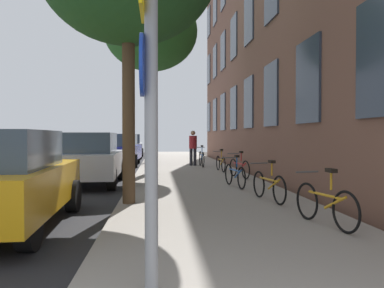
{
  "coord_description": "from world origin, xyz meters",
  "views": [
    {
      "loc": [
        -0.15,
        -1.02,
        1.54
      ],
      "look_at": [
        1.05,
        13.03,
        1.24
      ],
      "focal_mm": 37.17,
      "sensor_mm": 36.0,
      "label": 1
    }
  ],
  "objects_px": {
    "bicycle_3": "(239,167)",
    "bicycle_2": "(235,175)",
    "bicycle_0": "(325,203)",
    "bicycle_5": "(202,158)",
    "bicycle_1": "(269,185)",
    "traffic_light": "(150,115)",
    "tree_far": "(151,32)",
    "car_1": "(89,158)",
    "car_0": "(2,179)",
    "pedestrian_0": "(193,146)",
    "sign_post": "(149,74)",
    "car_3": "(128,146)",
    "car_2": "(120,149)",
    "bicycle_4": "(221,163)"
  },
  "relations": [
    {
      "from": "bicycle_3",
      "to": "car_1",
      "type": "distance_m",
      "value": 4.94
    },
    {
      "from": "tree_far",
      "to": "car_2",
      "type": "distance_m",
      "value": 7.28
    },
    {
      "from": "pedestrian_0",
      "to": "car_0",
      "type": "xyz_separation_m",
      "value": [
        -4.17,
        -12.05,
        -0.22
      ]
    },
    {
      "from": "bicycle_1",
      "to": "car_3",
      "type": "distance_m",
      "value": 19.48
    },
    {
      "from": "bicycle_4",
      "to": "car_2",
      "type": "height_order",
      "value": "car_2"
    },
    {
      "from": "sign_post",
      "to": "traffic_light",
      "type": "height_order",
      "value": "traffic_light"
    },
    {
      "from": "traffic_light",
      "to": "car_0",
      "type": "relative_size",
      "value": 0.85
    },
    {
      "from": "traffic_light",
      "to": "bicycle_0",
      "type": "relative_size",
      "value": 2.29
    },
    {
      "from": "pedestrian_0",
      "to": "bicycle_2",
      "type": "bearing_deg",
      "value": -86.61
    },
    {
      "from": "car_1",
      "to": "sign_post",
      "type": "bearing_deg",
      "value": -77.07
    },
    {
      "from": "sign_post",
      "to": "car_1",
      "type": "bearing_deg",
      "value": 102.93
    },
    {
      "from": "bicycle_0",
      "to": "bicycle_3",
      "type": "bearing_deg",
      "value": 89.07
    },
    {
      "from": "bicycle_0",
      "to": "bicycle_5",
      "type": "bearing_deg",
      "value": 93.05
    },
    {
      "from": "tree_far",
      "to": "bicycle_5",
      "type": "bearing_deg",
      "value": 52.9
    },
    {
      "from": "bicycle_4",
      "to": "bicycle_2",
      "type": "bearing_deg",
      "value": -94.33
    },
    {
      "from": "traffic_light",
      "to": "sign_post",
      "type": "bearing_deg",
      "value": -88.83
    },
    {
      "from": "bicycle_2",
      "to": "car_2",
      "type": "distance_m",
      "value": 10.46
    },
    {
      "from": "bicycle_1",
      "to": "bicycle_0",
      "type": "bearing_deg",
      "value": -84.59
    },
    {
      "from": "bicycle_3",
      "to": "bicycle_1",
      "type": "bearing_deg",
      "value": -94.1
    },
    {
      "from": "bicycle_5",
      "to": "car_2",
      "type": "xyz_separation_m",
      "value": [
        -3.9,
        2.43,
        0.34
      ]
    },
    {
      "from": "bicycle_2",
      "to": "car_2",
      "type": "relative_size",
      "value": 0.37
    },
    {
      "from": "bicycle_2",
      "to": "bicycle_3",
      "type": "bearing_deg",
      "value": 75.54
    },
    {
      "from": "bicycle_3",
      "to": "car_3",
      "type": "xyz_separation_m",
      "value": [
        -4.78,
        14.16,
        0.37
      ]
    },
    {
      "from": "bicycle_2",
      "to": "bicycle_5",
      "type": "bearing_deg",
      "value": 91.1
    },
    {
      "from": "tree_far",
      "to": "bicycle_4",
      "type": "xyz_separation_m",
      "value": [
        2.75,
        0.57,
        -4.96
      ]
    },
    {
      "from": "sign_post",
      "to": "bicycle_0",
      "type": "distance_m",
      "value": 3.99
    },
    {
      "from": "bicycle_2",
      "to": "pedestrian_0",
      "type": "bearing_deg",
      "value": 93.39
    },
    {
      "from": "sign_post",
      "to": "car_2",
      "type": "relative_size",
      "value": 0.8
    },
    {
      "from": "bicycle_1",
      "to": "bicycle_3",
      "type": "distance_m",
      "value": 4.81
    },
    {
      "from": "bicycle_4",
      "to": "bicycle_3",
      "type": "bearing_deg",
      "value": -83.93
    },
    {
      "from": "car_3",
      "to": "bicycle_5",
      "type": "bearing_deg",
      "value": -66.73
    },
    {
      "from": "bicycle_5",
      "to": "car_1",
      "type": "relative_size",
      "value": 0.4
    },
    {
      "from": "bicycle_1",
      "to": "car_0",
      "type": "bearing_deg",
      "value": -160.69
    },
    {
      "from": "car_1",
      "to": "car_3",
      "type": "xyz_separation_m",
      "value": [
        0.09,
        14.85,
        0.0
      ]
    },
    {
      "from": "sign_post",
      "to": "tree_far",
      "type": "bearing_deg",
      "value": 90.94
    },
    {
      "from": "sign_post",
      "to": "tree_far",
      "type": "height_order",
      "value": "tree_far"
    },
    {
      "from": "bicycle_2",
      "to": "car_0",
      "type": "relative_size",
      "value": 0.38
    },
    {
      "from": "tree_far",
      "to": "bicycle_2",
      "type": "bearing_deg",
      "value": -60.57
    },
    {
      "from": "traffic_light",
      "to": "bicycle_3",
      "type": "bearing_deg",
      "value": -69.89
    },
    {
      "from": "bicycle_2",
      "to": "car_1",
      "type": "distance_m",
      "value": 4.6
    },
    {
      "from": "car_0",
      "to": "bicycle_2",
      "type": "bearing_deg",
      "value": 41.61
    },
    {
      "from": "pedestrian_0",
      "to": "car_1",
      "type": "distance_m",
      "value": 7.28
    },
    {
      "from": "bicycle_2",
      "to": "bicycle_5",
      "type": "xyz_separation_m",
      "value": [
        -0.14,
        7.2,
        0.04
      ]
    },
    {
      "from": "bicycle_3",
      "to": "pedestrian_0",
      "type": "height_order",
      "value": "pedestrian_0"
    },
    {
      "from": "sign_post",
      "to": "car_1",
      "type": "height_order",
      "value": "sign_post"
    },
    {
      "from": "bicycle_3",
      "to": "bicycle_2",
      "type": "bearing_deg",
      "value": -104.46
    },
    {
      "from": "tree_far",
      "to": "bicycle_1",
      "type": "xyz_separation_m",
      "value": [
        2.66,
        -6.63,
        -4.95
      ]
    },
    {
      "from": "tree_far",
      "to": "car_1",
      "type": "relative_size",
      "value": 1.62
    },
    {
      "from": "tree_far",
      "to": "bicycle_4",
      "type": "bearing_deg",
      "value": 11.75
    },
    {
      "from": "bicycle_5",
      "to": "car_0",
      "type": "height_order",
      "value": "car_0"
    }
  ]
}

